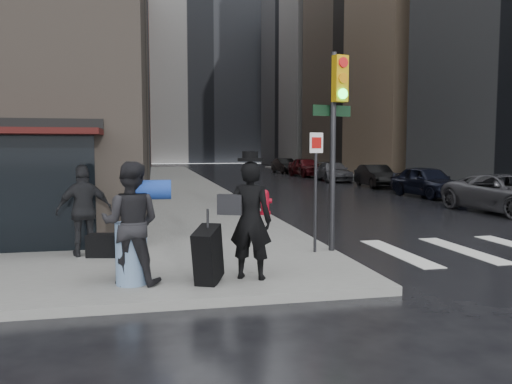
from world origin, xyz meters
TOP-DOWN VIEW (x-y plane):
  - ground at (0.00, 0.00)m, footprint 140.00×140.00m
  - sidewalk_left at (0.00, 27.00)m, footprint 4.00×50.00m
  - sidewalk_right at (13.50, 27.00)m, footprint 3.00×50.00m
  - bldg_left_far at (-13.00, 62.00)m, footprint 22.00×20.00m
  - bldg_right_far at (26.00, 58.00)m, footprint 22.00×20.00m
  - bldg_distant at (6.00, 78.00)m, footprint 40.00×12.00m
  - man_overcoat at (-0.39, -1.07)m, footprint 1.45×0.95m
  - man_jeans at (-2.16, -0.96)m, footprint 1.37×0.96m
  - man_greycoat at (-3.16, 1.39)m, footprint 1.16×0.73m
  - traffic_light at (1.89, 0.80)m, footprint 1.01×0.58m
  - fire_hydrant at (1.80, 6.85)m, footprint 0.47×0.36m
  - parked_car_0 at (10.63, 6.53)m, footprint 2.66×5.15m
  - parked_car_1 at (11.11, 12.69)m, footprint 2.05×4.50m
  - parked_car_2 at (11.36, 18.86)m, footprint 1.78×4.21m
  - parked_car_3 at (10.97, 25.02)m, footprint 2.33×4.84m
  - parked_car_4 at (10.83, 31.18)m, footprint 2.26×4.83m
  - parked_car_5 at (10.65, 37.34)m, footprint 1.76×4.35m

SIDE VIEW (x-z plane):
  - ground at x=0.00m, z-range 0.00..0.00m
  - sidewalk_left at x=0.00m, z-range 0.00..0.15m
  - sidewalk_right at x=13.50m, z-range 0.00..0.15m
  - fire_hydrant at x=1.80m, z-range 0.11..0.93m
  - parked_car_2 at x=11.36m, z-range 0.00..1.35m
  - parked_car_3 at x=10.97m, z-range 0.00..1.36m
  - parked_car_0 at x=10.63m, z-range 0.00..1.39m
  - parked_car_5 at x=10.65m, z-range 0.00..1.40m
  - parked_car_1 at x=11.11m, z-range 0.00..1.50m
  - parked_car_4 at x=10.83m, z-range 0.00..1.60m
  - man_overcoat at x=-0.39m, z-range -0.02..2.13m
  - man_greycoat at x=-3.16m, z-range 0.15..1.99m
  - man_jeans at x=-2.16m, z-range 0.15..2.11m
  - traffic_light at x=1.89m, z-range 0.75..4.89m
  - bldg_right_far at x=26.00m, z-range 0.00..25.00m
  - bldg_left_far at x=-13.00m, z-range 0.00..26.00m
  - bldg_distant at x=6.00m, z-range 0.00..32.00m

